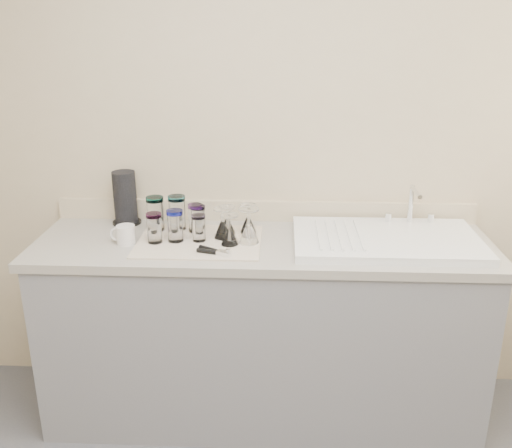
{
  "coord_description": "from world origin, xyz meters",
  "views": [
    {
      "loc": [
        0.08,
        -1.19,
        1.84
      ],
      "look_at": [
        -0.03,
        1.15,
        1.0
      ],
      "focal_mm": 40.0,
      "sensor_mm": 36.0,
      "label": 1
    }
  ],
  "objects_px": {
    "sink_unit": "(387,239)",
    "white_mug": "(125,235)",
    "goblet_back_right": "(248,223)",
    "tumbler_magenta": "(154,228)",
    "tumbler_extra": "(199,218)",
    "tumbler_purple": "(195,218)",
    "tumbler_lavender": "(199,228)",
    "goblet_front_left": "(230,234)",
    "tumbler_blue": "(175,225)",
    "goblet_back_left": "(227,224)",
    "paper_towel_roll": "(125,198)",
    "goblet_extra": "(223,228)",
    "can_opener": "(214,251)",
    "tumbler_cyan": "(177,212)",
    "tumbler_teal": "(155,213)",
    "goblet_front_right": "(249,231)"
  },
  "relations": [
    {
      "from": "goblet_back_right",
      "to": "tumbler_magenta",
      "type": "bearing_deg",
      "value": -159.72
    },
    {
      "from": "goblet_front_right",
      "to": "goblet_extra",
      "type": "relative_size",
      "value": 1.14
    },
    {
      "from": "tumbler_cyan",
      "to": "tumbler_blue",
      "type": "bearing_deg",
      "value": -83.05
    },
    {
      "from": "goblet_front_left",
      "to": "can_opener",
      "type": "height_order",
      "value": "goblet_front_left"
    },
    {
      "from": "sink_unit",
      "to": "tumbler_purple",
      "type": "relative_size",
      "value": 6.21
    },
    {
      "from": "tumbler_magenta",
      "to": "goblet_front_left",
      "type": "xyz_separation_m",
      "value": [
        0.33,
        -0.01,
        -0.02
      ]
    },
    {
      "from": "goblet_extra",
      "to": "paper_towel_roll",
      "type": "relative_size",
      "value": 0.54
    },
    {
      "from": "goblet_back_right",
      "to": "tumbler_lavender",
      "type": "bearing_deg",
      "value": -150.05
    },
    {
      "from": "sink_unit",
      "to": "white_mug",
      "type": "height_order",
      "value": "sink_unit"
    },
    {
      "from": "tumbler_blue",
      "to": "paper_towel_roll",
      "type": "relative_size",
      "value": 0.56
    },
    {
      "from": "goblet_front_left",
      "to": "tumbler_purple",
      "type": "bearing_deg",
      "value": 137.69
    },
    {
      "from": "tumbler_blue",
      "to": "paper_towel_roll",
      "type": "bearing_deg",
      "value": 139.39
    },
    {
      "from": "goblet_front_left",
      "to": "goblet_front_right",
      "type": "relative_size",
      "value": 0.87
    },
    {
      "from": "sink_unit",
      "to": "tumbler_teal",
      "type": "relative_size",
      "value": 5.08
    },
    {
      "from": "goblet_front_left",
      "to": "goblet_front_right",
      "type": "distance_m",
      "value": 0.09
    },
    {
      "from": "tumbler_blue",
      "to": "white_mug",
      "type": "distance_m",
      "value": 0.23
    },
    {
      "from": "tumbler_purple",
      "to": "tumbler_extra",
      "type": "bearing_deg",
      "value": 4.5
    },
    {
      "from": "goblet_front_right",
      "to": "tumbler_magenta",
      "type": "bearing_deg",
      "value": -177.5
    },
    {
      "from": "tumbler_purple",
      "to": "tumbler_cyan",
      "type": "bearing_deg",
      "value": 162.36
    },
    {
      "from": "goblet_back_right",
      "to": "goblet_extra",
      "type": "relative_size",
      "value": 0.95
    },
    {
      "from": "can_opener",
      "to": "goblet_front_left",
      "type": "bearing_deg",
      "value": 62.37
    },
    {
      "from": "sink_unit",
      "to": "white_mug",
      "type": "xyz_separation_m",
      "value": [
        -1.16,
        -0.06,
        0.02
      ]
    },
    {
      "from": "goblet_front_left",
      "to": "tumbler_cyan",
      "type": "bearing_deg",
      "value": 144.68
    },
    {
      "from": "tumbler_teal",
      "to": "can_opener",
      "type": "bearing_deg",
      "value": -42.13
    },
    {
      "from": "tumbler_blue",
      "to": "goblet_front_right",
      "type": "height_order",
      "value": "goblet_front_right"
    },
    {
      "from": "goblet_back_left",
      "to": "paper_towel_roll",
      "type": "distance_m",
      "value": 0.53
    },
    {
      "from": "goblet_back_right",
      "to": "white_mug",
      "type": "distance_m",
      "value": 0.56
    },
    {
      "from": "goblet_front_left",
      "to": "can_opener",
      "type": "xyz_separation_m",
      "value": [
        -0.06,
        -0.11,
        -0.04
      ]
    },
    {
      "from": "tumbler_purple",
      "to": "tumbler_extra",
      "type": "xyz_separation_m",
      "value": [
        0.02,
        0.0,
        -0.0
      ]
    },
    {
      "from": "tumbler_cyan",
      "to": "can_opener",
      "type": "xyz_separation_m",
      "value": [
        0.21,
        -0.29,
        -0.07
      ]
    },
    {
      "from": "tumbler_magenta",
      "to": "goblet_back_right",
      "type": "height_order",
      "value": "tumbler_magenta"
    },
    {
      "from": "tumbler_purple",
      "to": "goblet_back_right",
      "type": "relative_size",
      "value": 0.99
    },
    {
      "from": "tumbler_blue",
      "to": "tumbler_extra",
      "type": "distance_m",
      "value": 0.16
    },
    {
      "from": "goblet_extra",
      "to": "paper_towel_roll",
      "type": "distance_m",
      "value": 0.53
    },
    {
      "from": "sink_unit",
      "to": "goblet_front_left",
      "type": "bearing_deg",
      "value": -174.53
    },
    {
      "from": "goblet_extra",
      "to": "white_mug",
      "type": "distance_m",
      "value": 0.43
    },
    {
      "from": "tumbler_cyan",
      "to": "goblet_back_right",
      "type": "bearing_deg",
      "value": -4.56
    },
    {
      "from": "can_opener",
      "to": "tumbler_teal",
      "type": "bearing_deg",
      "value": 137.87
    },
    {
      "from": "tumbler_extra",
      "to": "tumbler_purple",
      "type": "bearing_deg",
      "value": -175.5
    },
    {
      "from": "tumbler_lavender",
      "to": "goblet_extra",
      "type": "distance_m",
      "value": 0.11
    },
    {
      "from": "sink_unit",
      "to": "tumbler_teal",
      "type": "bearing_deg",
      "value": 174.56
    },
    {
      "from": "tumbler_teal",
      "to": "paper_towel_roll",
      "type": "bearing_deg",
      "value": 147.4
    },
    {
      "from": "tumbler_lavender",
      "to": "goblet_front_left",
      "type": "distance_m",
      "value": 0.15
    },
    {
      "from": "sink_unit",
      "to": "paper_towel_roll",
      "type": "relative_size",
      "value": 3.16
    },
    {
      "from": "tumbler_purple",
      "to": "goblet_back_right",
      "type": "distance_m",
      "value": 0.25
    },
    {
      "from": "sink_unit",
      "to": "goblet_front_left",
      "type": "distance_m",
      "value": 0.7
    },
    {
      "from": "sink_unit",
      "to": "paper_towel_roll",
      "type": "height_order",
      "value": "paper_towel_roll"
    },
    {
      "from": "tumbler_cyan",
      "to": "goblet_back_left",
      "type": "bearing_deg",
      "value": -12.02
    },
    {
      "from": "can_opener",
      "to": "tumbler_lavender",
      "type": "bearing_deg",
      "value": 119.92
    },
    {
      "from": "white_mug",
      "to": "goblet_front_left",
      "type": "bearing_deg",
      "value": -0.73
    }
  ]
}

